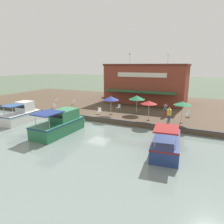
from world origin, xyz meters
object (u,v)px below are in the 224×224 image
(cafe_chair_facing_river, at_px, (189,113))
(motorboat_far_downstream, at_px, (167,141))
(cafe_chair_beside_entrance, at_px, (119,107))
(motorboat_mid_row, at_px, (24,114))
(cafe_chair_far_corner_seat, at_px, (99,111))
(cafe_chair_under_first_umbrella, at_px, (57,100))
(motorboat_distant_upstream, at_px, (63,123))
(person_at_quay_edge, at_px, (169,113))
(cafe_chair_back_row_seat, at_px, (54,105))
(waterfront_restaurant, at_px, (147,83))
(patio_umbrella_back_row, at_px, (149,103))
(person_near_entrance, at_px, (165,109))
(patio_umbrella_mid_patio_right, at_px, (183,103))
(cafe_chair_mid_patio, at_px, (74,102))
(tree_upstream_bank, at_px, (120,75))
(tree_downstream_bank, at_px, (177,78))
(patio_umbrella_by_entrance, at_px, (111,98))
(patio_umbrella_near_quay_edge, at_px, (137,98))

(cafe_chair_facing_river, distance_m, motorboat_far_downstream, 9.93)
(cafe_chair_beside_entrance, xyz_separation_m, motorboat_mid_row, (8.58, -9.19, -0.14))
(cafe_chair_far_corner_seat, bearing_deg, motorboat_far_downstream, 56.85)
(cafe_chair_under_first_umbrella, distance_m, motorboat_distant_upstream, 14.53)
(person_at_quay_edge, bearing_deg, cafe_chair_back_row_seat, -91.43)
(waterfront_restaurant, height_order, patio_umbrella_back_row, waterfront_restaurant)
(patio_umbrella_back_row, relative_size, cafe_chair_back_row_seat, 2.77)
(person_near_entrance, bearing_deg, motorboat_far_downstream, 11.51)
(motorboat_mid_row, bearing_deg, motorboat_distant_upstream, 80.31)
(patio_umbrella_mid_patio_right, height_order, cafe_chair_back_row_seat, patio_umbrella_mid_patio_right)
(patio_umbrella_mid_patio_right, distance_m, person_at_quay_edge, 1.78)
(cafe_chair_mid_patio, xyz_separation_m, tree_upstream_bank, (-13.53, 2.51, 3.89))
(cafe_chair_beside_entrance, distance_m, motorboat_distant_upstream, 10.02)
(cafe_chair_facing_river, distance_m, tree_downstream_bank, 11.74)
(patio_umbrella_mid_patio_right, xyz_separation_m, motorboat_far_downstream, (6.65, -0.41, -2.12))
(patio_umbrella_by_entrance, height_order, tree_upstream_bank, tree_upstream_bank)
(cafe_chair_far_corner_seat, height_order, cafe_chair_back_row_seat, same)
(patio_umbrella_back_row, relative_size, tree_upstream_bank, 0.38)
(patio_umbrella_back_row, distance_m, person_near_entrance, 3.17)
(person_near_entrance, height_order, person_at_quay_edge, person_at_quay_edge)
(motorboat_mid_row, bearing_deg, patio_umbrella_mid_patio_right, 106.98)
(person_near_entrance, distance_m, tree_upstream_bank, 20.05)
(cafe_chair_beside_entrance, xyz_separation_m, cafe_chair_back_row_seat, (2.99, -9.21, 0.00))
(patio_umbrella_near_quay_edge, height_order, person_at_quay_edge, patio_umbrella_near_quay_edge)
(patio_umbrella_by_entrance, xyz_separation_m, person_at_quay_edge, (0.48, 7.47, -1.09))
(cafe_chair_under_first_umbrella, height_order, person_at_quay_edge, person_at_quay_edge)
(cafe_chair_under_first_umbrella, relative_size, cafe_chair_back_row_seat, 1.00)
(motorboat_mid_row, xyz_separation_m, tree_upstream_bank, (-22.89, 3.34, 4.03))
(patio_umbrella_by_entrance, height_order, motorboat_far_downstream, patio_umbrella_by_entrance)
(cafe_chair_beside_entrance, relative_size, motorboat_mid_row, 0.15)
(motorboat_distant_upstream, xyz_separation_m, tree_downstream_bank, (-20.66, 8.57, 3.84))
(motorboat_distant_upstream, bearing_deg, cafe_chair_under_first_umbrella, -137.77)
(tree_downstream_bank, bearing_deg, cafe_chair_facing_river, 16.06)
(cafe_chair_back_row_seat, xyz_separation_m, tree_downstream_bank, (-13.88, 15.57, 3.74))
(patio_umbrella_mid_patio_right, distance_m, motorboat_far_downstream, 6.99)
(cafe_chair_far_corner_seat, height_order, person_near_entrance, person_near_entrance)
(patio_umbrella_mid_patio_right, height_order, person_at_quay_edge, patio_umbrella_mid_patio_right)
(cafe_chair_far_corner_seat, relative_size, person_at_quay_edge, 0.49)
(cafe_chair_back_row_seat, bearing_deg, cafe_chair_beside_entrance, 108.00)
(patio_umbrella_near_quay_edge, relative_size, motorboat_mid_row, 0.44)
(person_at_quay_edge, xyz_separation_m, motorboat_mid_row, (5.17, -16.82, -0.75))
(cafe_chair_mid_patio, bearing_deg, waterfront_restaurant, 128.44)
(cafe_chair_mid_patio, bearing_deg, motorboat_mid_row, -5.05)
(patio_umbrella_mid_patio_right, bearing_deg, cafe_chair_beside_entrance, -108.76)
(patio_umbrella_back_row, distance_m, motorboat_distant_upstream, 9.93)
(tree_upstream_bank, bearing_deg, motorboat_far_downstream, 30.94)
(patio_umbrella_mid_patio_right, distance_m, cafe_chair_back_row_seat, 18.23)
(motorboat_distant_upstream, bearing_deg, cafe_chair_facing_river, 130.55)
(waterfront_restaurant, xyz_separation_m, motorboat_far_downstream, (18.45, 6.83, -3.15))
(cafe_chair_far_corner_seat, xyz_separation_m, motorboat_far_downstream, (6.49, 9.93, -0.35))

